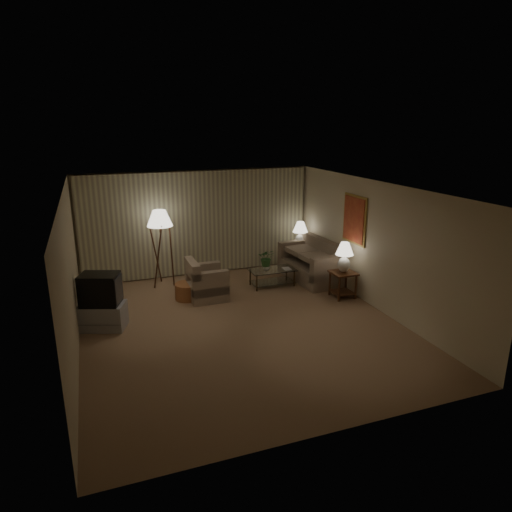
{
  "coord_description": "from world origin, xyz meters",
  "views": [
    {
      "loc": [
        -2.56,
        -7.86,
        3.87
      ],
      "look_at": [
        0.54,
        0.6,
        1.2
      ],
      "focal_mm": 32.0,
      "sensor_mm": 36.0,
      "label": 1
    }
  ],
  "objects": [
    {
      "name": "ground",
      "position": [
        0.0,
        0.0,
        0.0
      ],
      "size": [
        7.0,
        7.0,
        0.0
      ],
      "primitive_type": "plane",
      "color": "#88674B",
      "rests_on": "ground"
    },
    {
      "name": "room_shell",
      "position": [
        0.02,
        1.51,
        1.75
      ],
      "size": [
        6.04,
        7.02,
        2.72
      ],
      "color": "beige",
      "rests_on": "ground"
    },
    {
      "name": "sofa",
      "position": [
        2.5,
        1.97,
        0.4
      ],
      "size": [
        1.97,
        1.2,
        0.81
      ],
      "rotation": [
        0.0,
        0.0,
        -1.49
      ],
      "color": "gray",
      "rests_on": "ground"
    },
    {
      "name": "armchair",
      "position": [
        -0.27,
        1.62,
        0.36
      ],
      "size": [
        0.87,
        0.82,
        0.72
      ],
      "rotation": [
        0.0,
        0.0,
        1.58
      ],
      "color": "gray",
      "rests_on": "ground"
    },
    {
      "name": "side_table_near",
      "position": [
        2.65,
        0.62,
        0.41
      ],
      "size": [
        0.53,
        0.53,
        0.6
      ],
      "color": "#3D1F10",
      "rests_on": "ground"
    },
    {
      "name": "side_table_far",
      "position": [
        2.65,
        2.9,
        0.4
      ],
      "size": [
        0.48,
        0.4,
        0.6
      ],
      "color": "#3D1F10",
      "rests_on": "ground"
    },
    {
      "name": "table_lamp_near",
      "position": [
        2.65,
        0.62,
        1.01
      ],
      "size": [
        0.4,
        0.4,
        0.69
      ],
      "color": "silver",
      "rests_on": "side_table_near"
    },
    {
      "name": "table_lamp_far",
      "position": [
        2.65,
        2.9,
        1.01
      ],
      "size": [
        0.4,
        0.4,
        0.7
      ],
      "color": "silver",
      "rests_on": "side_table_far"
    },
    {
      "name": "coffee_table",
      "position": [
        1.43,
        1.87,
        0.28
      ],
      "size": [
        1.11,
        0.61,
        0.41
      ],
      "color": "silver",
      "rests_on": "ground"
    },
    {
      "name": "tv_cabinet",
      "position": [
        -2.55,
        0.79,
        0.25
      ],
      "size": [
        1.19,
        1.07,
        0.5
      ],
      "primitive_type": "cube",
      "rotation": [
        0.0,
        0.0,
        -0.35
      ],
      "color": "#9A999C",
      "rests_on": "ground"
    },
    {
      "name": "crt_tv",
      "position": [
        -2.55,
        0.79,
        0.8
      ],
      "size": [
        1.03,
        0.96,
        0.6
      ],
      "primitive_type": "cube",
      "rotation": [
        0.0,
        0.0,
        -0.35
      ],
      "color": "black",
      "rests_on": "tv_cabinet"
    },
    {
      "name": "floor_lamp",
      "position": [
        -1.07,
        2.82,
        0.98
      ],
      "size": [
        0.61,
        0.61,
        1.86
      ],
      "color": "#3D1F10",
      "rests_on": "ground"
    },
    {
      "name": "ottoman",
      "position": [
        -0.7,
        1.72,
        0.18
      ],
      "size": [
        0.59,
        0.59,
        0.37
      ],
      "primitive_type": "cylinder",
      "rotation": [
        0.0,
        0.0,
        -0.08
      ],
      "color": "#A26136",
      "rests_on": "ground"
    },
    {
      "name": "vase",
      "position": [
        1.28,
        1.87,
        0.5
      ],
      "size": [
        0.16,
        0.16,
        0.17
      ],
      "primitive_type": "imported",
      "rotation": [
        0.0,
        0.0,
        0.02
      ],
      "color": "white",
      "rests_on": "coffee_table"
    },
    {
      "name": "flowers",
      "position": [
        1.28,
        1.87,
        0.79
      ],
      "size": [
        0.48,
        0.45,
        0.43
      ],
      "primitive_type": "imported",
      "rotation": [
        0.0,
        0.0,
        -0.39
      ],
      "color": "#34652D",
      "rests_on": "vase"
    },
    {
      "name": "book",
      "position": [
        1.68,
        1.77,
        0.42
      ],
      "size": [
        0.19,
        0.26,
        0.02
      ],
      "primitive_type": "imported",
      "rotation": [
        0.0,
        0.0,
        -0.03
      ],
      "color": "olive",
      "rests_on": "coffee_table"
    }
  ]
}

